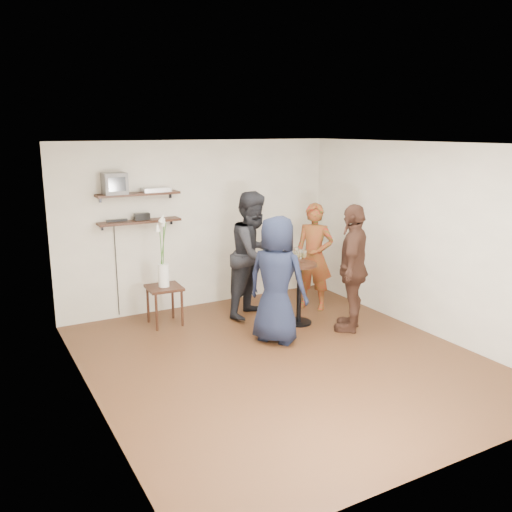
{
  "coord_description": "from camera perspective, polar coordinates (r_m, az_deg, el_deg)",
  "views": [
    {
      "loc": [
        -3.27,
        -5.25,
        2.77
      ],
      "look_at": [
        -0.15,
        0.4,
        1.25
      ],
      "focal_mm": 38.0,
      "sensor_mm": 36.0,
      "label": 1
    }
  ],
  "objects": [
    {
      "name": "side_table",
      "position": [
        7.88,
        -9.63,
        -3.83
      ],
      "size": [
        0.5,
        0.5,
        0.57
      ],
      "rotation": [
        0.0,
        0.0,
        -0.05
      ],
      "color": "black",
      "rests_on": "room"
    },
    {
      "name": "vase_lilies",
      "position": [
        7.76,
        -9.75,
        -0.79
      ],
      "size": [
        0.2,
        0.21,
        1.07
      ],
      "rotation": [
        0.0,
        0.0,
        -0.05
      ],
      "color": "white",
      "rests_on": "side_table"
    },
    {
      "name": "radio",
      "position": [
        8.06,
        -11.91,
        4.07
      ],
      "size": [
        0.22,
        0.1,
        0.1
      ],
      "primitive_type": "cube",
      "color": "black",
      "rests_on": "shelf_lower"
    },
    {
      "name": "person_navy",
      "position": [
        7.07,
        2.2,
        -2.52
      ],
      "size": [
        0.9,
        0.98,
        1.69
      ],
      "primitive_type": "imported",
      "rotation": [
        0.0,
        0.0,
        2.15
      ],
      "color": "black",
      "rests_on": "room"
    },
    {
      "name": "power_strip",
      "position": [
        8.02,
        -14.44,
        3.64
      ],
      "size": [
        0.3,
        0.05,
        0.03
      ],
      "primitive_type": "cube",
      "color": "black",
      "rests_on": "shelf_lower"
    },
    {
      "name": "person_brown",
      "position": [
        7.6,
        10.16,
        -1.24
      ],
      "size": [
        1.05,
        1.04,
        1.78
      ],
      "primitive_type": "imported",
      "rotation": [
        0.0,
        0.0,
        3.91
      ],
      "color": "#3F241B",
      "rests_on": "room"
    },
    {
      "name": "dvd_deck",
      "position": [
        8.08,
        -10.52,
        6.87
      ],
      "size": [
        0.4,
        0.24,
        0.06
      ],
      "primitive_type": "cube",
      "color": "silver",
      "rests_on": "shelf_upper"
    },
    {
      "name": "shelf_lower",
      "position": [
        8.06,
        -12.16,
        3.57
      ],
      "size": [
        1.2,
        0.25,
        0.04
      ],
      "primitive_type": "cube",
      "color": "black",
      "rests_on": "room"
    },
    {
      "name": "wine_glass_fl",
      "position": [
        7.62,
        4.3,
        0.08
      ],
      "size": [
        0.06,
        0.06,
        0.19
      ],
      "color": "silver",
      "rests_on": "drinks_table"
    },
    {
      "name": "shelf_upper",
      "position": [
        8.01,
        -12.3,
        6.39
      ],
      "size": [
        1.2,
        0.25,
        0.04
      ],
      "primitive_type": "cube",
      "color": "black",
      "rests_on": "room"
    },
    {
      "name": "room",
      "position": [
        6.35,
        2.96,
        -0.09
      ],
      "size": [
        4.58,
        5.08,
        2.68
      ],
      "color": "#432915",
      "rests_on": "ground"
    },
    {
      "name": "wine_glass_fr",
      "position": [
        7.7,
        5.11,
        0.17
      ],
      "size": [
        0.06,
        0.06,
        0.19
      ],
      "color": "silver",
      "rests_on": "drinks_table"
    },
    {
      "name": "wine_glass_bl",
      "position": [
        7.74,
        4.23,
        0.4
      ],
      "size": [
        0.07,
        0.07,
        0.21
      ],
      "color": "silver",
      "rests_on": "drinks_table"
    },
    {
      "name": "person_dark",
      "position": [
        8.05,
        -0.22,
        0.16
      ],
      "size": [
        1.15,
        1.08,
        1.88
      ],
      "primitive_type": "imported",
      "rotation": [
        0.0,
        0.0,
        0.54
      ],
      "color": "black",
      "rests_on": "room"
    },
    {
      "name": "person_plaid",
      "position": [
        8.44,
        6.12,
        -0.07
      ],
      "size": [
        0.69,
        0.72,
        1.66
      ],
      "primitive_type": "imported",
      "rotation": [
        0.0,
        0.0,
        -0.88
      ],
      "color": "#B31417",
      "rests_on": "room"
    },
    {
      "name": "drinks_table",
      "position": [
        7.8,
        4.57,
        -3.05
      ],
      "size": [
        0.49,
        0.49,
        0.9
      ],
      "color": "black",
      "rests_on": "room"
    },
    {
      "name": "crt_monitor",
      "position": [
        7.9,
        -14.69,
        7.4
      ],
      "size": [
        0.32,
        0.3,
        0.3
      ],
      "primitive_type": "cube",
      "color": "#59595B",
      "rests_on": "shelf_upper"
    },
    {
      "name": "wine_glass_br",
      "position": [
        7.7,
        4.65,
        0.24
      ],
      "size": [
        0.07,
        0.07,
        0.2
      ],
      "color": "silver",
      "rests_on": "drinks_table"
    }
  ]
}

